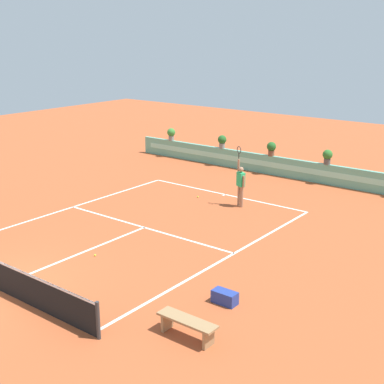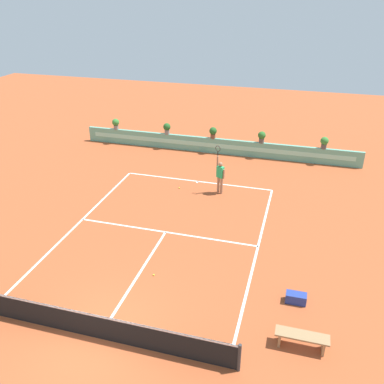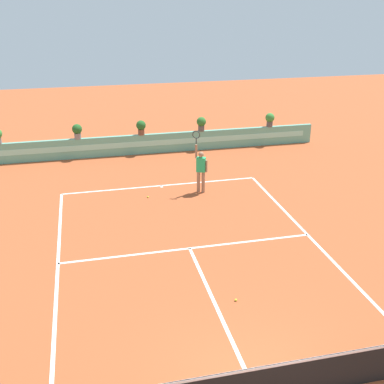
# 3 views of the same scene
# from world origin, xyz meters

# --- Properties ---
(ground_plane) EXTENTS (60.00, 60.00, 0.00)m
(ground_plane) POSITION_xyz_m (0.00, 6.00, 0.00)
(ground_plane) COLOR #A84C28
(court_lines) EXTENTS (8.32, 11.94, 0.01)m
(court_lines) POSITION_xyz_m (0.00, 6.72, 0.00)
(court_lines) COLOR white
(court_lines) RESTS_ON ground
(net) EXTENTS (8.92, 0.10, 1.00)m
(net) POSITION_xyz_m (0.00, 0.00, 0.51)
(net) COLOR #333333
(net) RESTS_ON ground
(back_wall_barrier) EXTENTS (18.00, 0.21, 1.00)m
(back_wall_barrier) POSITION_xyz_m (0.00, 16.39, 0.50)
(back_wall_barrier) COLOR #60A88E
(back_wall_barrier) RESTS_ON ground
(bench_courtside) EXTENTS (1.60, 0.44, 0.51)m
(bench_courtside) POSITION_xyz_m (6.08, 1.35, 0.38)
(bench_courtside) COLOR #99754C
(bench_courtside) RESTS_ON ground
(gear_bag) EXTENTS (0.70, 0.37, 0.36)m
(gear_bag) POSITION_xyz_m (5.81, 3.35, 0.18)
(gear_bag) COLOR navy
(gear_bag) RESTS_ON ground
(tennis_player) EXTENTS (0.57, 0.35, 2.58)m
(tennis_player) POSITION_xyz_m (1.47, 10.85, 1.05)
(tennis_player) COLOR #9E7051
(tennis_player) RESTS_ON ground
(tennis_ball_near_baseline) EXTENTS (0.07, 0.07, 0.07)m
(tennis_ball_near_baseline) POSITION_xyz_m (0.57, 3.37, 0.03)
(tennis_ball_near_baseline) COLOR #CCE033
(tennis_ball_near_baseline) RESTS_ON ground
(tennis_ball_mid_court) EXTENTS (0.07, 0.07, 0.07)m
(tennis_ball_mid_court) POSITION_xyz_m (-0.73, 10.76, 0.03)
(tennis_ball_mid_court) COLOR #CCE033
(tennis_ball_mid_court) RESTS_ON ground
(potted_plant_centre) EXTENTS (0.48, 0.48, 0.72)m
(potted_plant_centre) POSITION_xyz_m (-0.21, 16.39, 1.41)
(potted_plant_centre) COLOR brown
(potted_plant_centre) RESTS_ON back_wall_barrier
(potted_plant_right) EXTENTS (0.48, 0.48, 0.72)m
(potted_plant_right) POSITION_xyz_m (2.88, 16.39, 1.41)
(potted_plant_right) COLOR #514C47
(potted_plant_right) RESTS_ON back_wall_barrier
(potted_plant_far_left) EXTENTS (0.48, 0.48, 0.72)m
(potted_plant_far_left) POSITION_xyz_m (-6.98, 16.39, 1.41)
(potted_plant_far_left) COLOR gray
(potted_plant_far_left) RESTS_ON back_wall_barrier
(potted_plant_far_right) EXTENTS (0.48, 0.48, 0.72)m
(potted_plant_far_right) POSITION_xyz_m (6.62, 16.39, 1.41)
(potted_plant_far_right) COLOR #514C47
(potted_plant_far_right) RESTS_ON back_wall_barrier
(potted_plant_left) EXTENTS (0.48, 0.48, 0.72)m
(potted_plant_left) POSITION_xyz_m (-3.32, 16.39, 1.41)
(potted_plant_left) COLOR gray
(potted_plant_left) RESTS_ON back_wall_barrier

